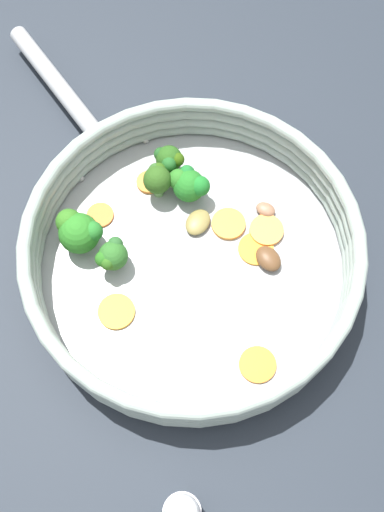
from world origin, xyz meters
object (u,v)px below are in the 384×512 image
object	(u,v)px
broccoli_floret_0	(157,178)
salt_shaker	(182,512)
broccoli_floret_2	(189,184)
carrot_slice_0	(225,221)
broccoli_floret_3	(77,230)
mushroom_piece_0	(266,209)
carrot_slice_6	(116,312)
carrot_slice_1	(266,230)
carrot_slice_3	(258,365)
carrot_slice_2	(149,182)
skillet	(192,264)
carrot_slice_5	(100,215)
broccoli_floret_4	(112,256)
mushroom_piece_2	(198,222)
mushroom_piece_1	(268,259)
carrot_slice_4	(256,249)
broccoli_floret_1	(169,160)

from	to	relation	value
broccoli_floret_0	salt_shaker	size ratio (longest dim) A/B	0.55
broccoli_floret_2	carrot_slice_0	bearing A→B (deg)	-178.29
broccoli_floret_3	mushroom_piece_0	size ratio (longest dim) A/B	2.36
carrot_slice_6	broccoli_floret_0	world-z (taller)	broccoli_floret_0
carrot_slice_1	broccoli_floret_3	world-z (taller)	broccoli_floret_3
carrot_slice_0	carrot_slice_3	distance (m)	0.17
carrot_slice_2	skillet	bearing A→B (deg)	159.42
broccoli_floret_3	mushroom_piece_0	distance (m)	0.21
carrot_slice_5	carrot_slice_6	xyz separation A→B (m)	(-0.10, 0.07, 0.00)
broccoli_floret_4	carrot_slice_5	bearing A→B (deg)	-29.59
carrot_slice_0	broccoli_floret_2	world-z (taller)	broccoli_floret_2
mushroom_piece_2	salt_shaker	distance (m)	0.31
mushroom_piece_1	mushroom_piece_2	bearing A→B (deg)	11.91
carrot_slice_4	carrot_slice_6	world-z (taller)	same
broccoli_floret_1	mushroom_piece_0	xyz separation A→B (m)	(-0.12, -0.04, -0.02)
broccoli_floret_3	mushroom_piece_0	xyz separation A→B (m)	(-0.13, -0.17, -0.02)
broccoli_floret_4	carrot_slice_1	bearing A→B (deg)	-123.77
broccoli_floret_2	broccoli_floret_3	bearing A→B (deg)	69.14
skillet	mushroom_piece_0	world-z (taller)	mushroom_piece_0
carrot_slice_0	broccoli_floret_0	distance (m)	0.09
carrot_slice_3	broccoli_floret_4	distance (m)	0.19
carrot_slice_5	broccoli_floret_0	xyz separation A→B (m)	(-0.03, -0.07, 0.03)
carrot_slice_6	salt_shaker	bearing A→B (deg)	152.64
carrot_slice_2	carrot_slice_6	distance (m)	0.16
skillet	mushroom_piece_0	distance (m)	0.11
carrot_slice_0	broccoli_floret_4	world-z (taller)	broccoli_floret_4
mushroom_piece_0	carrot_slice_5	bearing A→B (deg)	44.19
broccoli_floret_4	carrot_slice_0	bearing A→B (deg)	-114.24
carrot_slice_6	salt_shaker	xyz separation A→B (m)	(-0.19, 0.10, 0.03)
mushroom_piece_2	carrot_slice_5	bearing A→B (deg)	37.06
carrot_slice_3	broccoli_floret_3	distance (m)	0.24
salt_shaker	mushroom_piece_1	bearing A→B (deg)	-67.30
carrot_slice_6	broccoli_floret_3	xyz separation A→B (m)	(0.09, -0.03, 0.03)
carrot_slice_0	mushroom_piece_2	distance (m)	0.03
broccoli_floret_0	broccoli_floret_1	bearing A→B (deg)	-73.08
carrot_slice_2	carrot_slice_4	distance (m)	0.15
broccoli_floret_4	broccoli_floret_0	bearing A→B (deg)	-74.06
skillet	carrot_slice_1	size ratio (longest dim) A/B	8.98
skillet	broccoli_floret_0	bearing A→B (deg)	-23.69
broccoli_floret_0	carrot_slice_2	bearing A→B (deg)	-1.44
carrot_slice_6	broccoli_floret_2	world-z (taller)	broccoli_floret_2
broccoli_floret_1	broccoli_floret_3	xyz separation A→B (m)	(0.01, 0.13, 0.00)
carrot_slice_6	mushroom_piece_0	distance (m)	0.21
skillet	salt_shaker	distance (m)	0.26
carrot_slice_1	carrot_slice_2	bearing A→B (deg)	17.55
carrot_slice_1	broccoli_floret_1	world-z (taller)	broccoli_floret_1
carrot_slice_0	mushroom_piece_0	xyz separation A→B (m)	(-0.03, -0.04, 0.00)
broccoli_floret_4	mushroom_piece_1	bearing A→B (deg)	-135.90
carrot_slice_3	carrot_slice_5	xyz separation A→B (m)	(0.25, -0.01, -0.00)
carrot_slice_2	broccoli_floret_4	distance (m)	0.11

